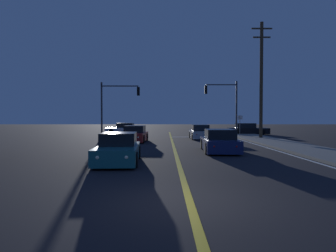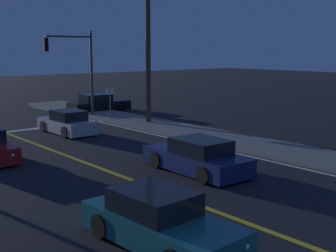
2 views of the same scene
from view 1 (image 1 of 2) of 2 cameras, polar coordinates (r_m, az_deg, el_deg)
ground_plane at (r=7.70m, az=4.01°, el=-13.78°), size 160.00×160.00×0.00m
sidewalk_right at (r=22.09m, az=22.58°, el=-3.60°), size 3.20×46.18×0.15m
lane_line_center at (r=20.34m, az=1.14°, el=-4.11°), size 0.20×43.61×0.01m
lane_line_edge_right at (r=21.44m, az=18.01°, el=-3.90°), size 0.16×43.61×0.01m
stop_bar at (r=31.85m, az=6.36°, el=-2.03°), size 6.46×0.50×0.01m
car_far_approaching_silver at (r=29.17m, az=5.91°, el=-1.24°), size 1.85×4.18×1.34m
car_lead_oncoming_black at (r=37.20m, az=14.42°, el=-0.65°), size 4.78×2.09×1.34m
car_mid_block_white at (r=37.38m, az=-8.18°, el=-0.61°), size 4.24×1.97×1.34m
car_distant_tail_navy at (r=18.50m, az=9.50°, el=-2.92°), size 2.10×4.68×1.34m
car_following_oncoming_red at (r=25.70m, az=-6.18°, el=-1.63°), size 2.09×4.28×1.34m
car_side_waiting_teal at (r=14.14m, az=-9.16°, el=-4.33°), size 2.01×4.48×1.34m
traffic_signal_near_right at (r=34.55m, az=10.54°, el=4.82°), size 3.61×0.28×6.00m
traffic_signal_far_left at (r=32.92m, az=-9.66°, el=4.72°), size 4.09×0.28×5.71m
utility_pole_right at (r=30.27m, az=16.86°, el=8.39°), size 1.92×0.31×10.85m
street_sign_corner at (r=31.97m, az=13.13°, el=0.67°), size 0.56×0.06×2.25m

